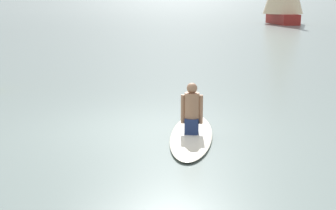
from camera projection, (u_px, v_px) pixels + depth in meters
name	position (u px, v px, depth m)	size (l,w,h in m)	color
ground_plane	(136.00, 129.00, 9.95)	(400.00, 400.00, 0.00)	slate
surfboard	(192.00, 135.00, 9.35)	(3.15, 0.77, 0.08)	silver
person_paddler	(192.00, 111.00, 9.25)	(0.37, 0.42, 0.95)	navy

